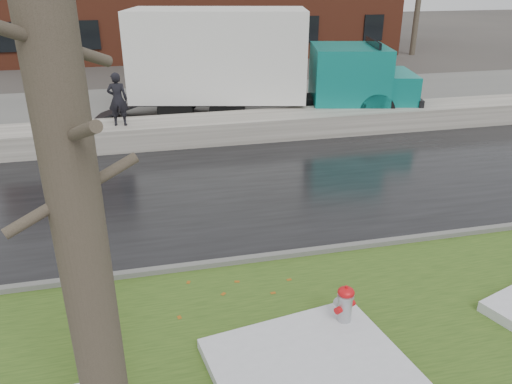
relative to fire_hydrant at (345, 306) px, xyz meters
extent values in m
plane|color=#47423D|center=(-0.66, 1.23, -0.45)|extent=(120.00, 120.00, 0.00)
cube|color=#2A4717|center=(-0.66, -0.02, -0.43)|extent=(60.00, 4.50, 0.04)
cube|color=black|center=(-0.66, 5.73, -0.44)|extent=(60.00, 7.00, 0.03)
cube|color=slate|center=(-0.66, 14.23, -0.44)|extent=(60.00, 9.00, 0.03)
cube|color=slate|center=(-0.66, 2.23, -0.38)|extent=(60.00, 0.15, 0.14)
cube|color=beige|center=(-0.66, 9.93, -0.08)|extent=(60.00, 1.60, 0.75)
cylinder|color=brown|center=(-6.66, 27.23, 2.80)|extent=(0.36, 0.36, 6.50)
cylinder|color=brown|center=(-6.66, 27.23, 3.15)|extent=(1.40, 0.61, 0.63)
cylinder|color=brown|center=(15.34, 25.23, 2.80)|extent=(0.36, 0.36, 6.50)
cylinder|color=#A3A5AB|center=(0.00, 0.00, -0.08)|extent=(0.29, 0.29, 0.67)
ellipsoid|color=red|center=(0.00, 0.00, 0.25)|extent=(0.34, 0.34, 0.15)
cylinder|color=red|center=(0.00, 0.00, 0.34)|extent=(0.06, 0.06, 0.05)
cylinder|color=red|center=(-0.12, -0.06, -0.01)|extent=(0.13, 0.13, 0.10)
cylinder|color=red|center=(0.13, 0.05, -0.01)|extent=(0.13, 0.13, 0.10)
cylinder|color=#A3A5AB|center=(-0.05, 0.12, -0.01)|extent=(0.16, 0.14, 0.13)
cylinder|color=brown|center=(-3.42, -1.31, 2.70)|extent=(0.51, 0.51, 6.23)
cylinder|color=brown|center=(-3.42, -1.31, 3.33)|extent=(0.78, 1.43, 0.65)
cylinder|color=brown|center=(-3.42, -1.31, 4.13)|extent=(0.94, 1.14, 0.59)
cylinder|color=brown|center=(-3.42, -1.31, 2.79)|extent=(1.24, 0.57, 0.56)
cube|color=black|center=(1.61, 12.10, 0.29)|extent=(9.13, 3.24, 0.25)
cube|color=white|center=(0.17, 12.44, 1.94)|extent=(6.65, 4.21, 3.08)
cube|color=#0D7C74|center=(4.77, 11.34, 1.26)|extent=(3.19, 3.27, 1.94)
cube|color=#0D7C74|center=(6.37, 10.95, 0.80)|extent=(1.91, 2.76, 1.03)
cube|color=black|center=(5.54, 11.15, 1.94)|extent=(0.62, 2.24, 1.03)
cube|color=black|center=(-3.49, 13.32, -0.08)|extent=(2.22, 1.79, 0.77)
cylinder|color=black|center=(5.32, 9.97, 0.17)|extent=(1.30, 0.62, 1.25)
cylinder|color=black|center=(5.88, 12.30, 0.17)|extent=(1.30, 0.62, 1.25)
cylinder|color=black|center=(0.22, 11.20, 0.17)|extent=(1.30, 0.62, 1.25)
cylinder|color=black|center=(0.78, 13.52, 0.17)|extent=(1.30, 0.62, 1.25)
cylinder|color=black|center=(-1.55, 11.62, 0.17)|extent=(1.30, 0.62, 1.25)
cylinder|color=black|center=(-0.99, 13.95, 0.17)|extent=(1.30, 0.62, 1.25)
imported|color=black|center=(-3.39, 9.77, 1.11)|extent=(0.64, 0.46, 1.63)
cube|color=silver|center=(-0.81, -0.72, -0.33)|extent=(2.88, 2.38, 0.16)
camera|label=1|loc=(-2.75, -5.75, 4.66)|focal=35.00mm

